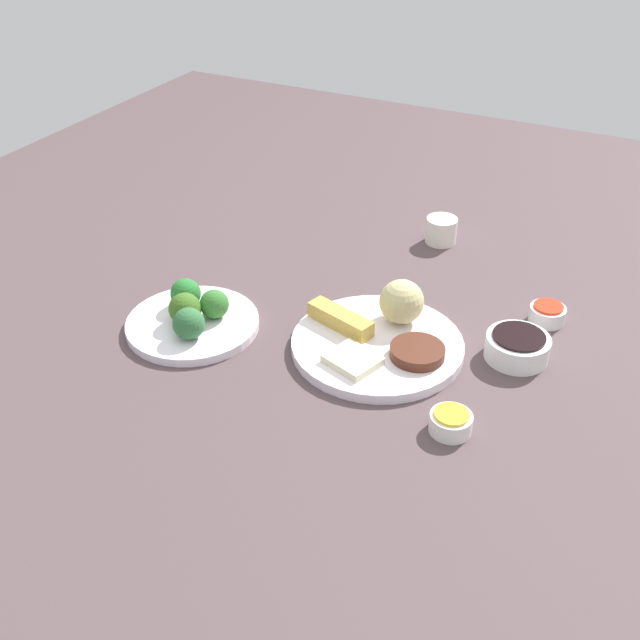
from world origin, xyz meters
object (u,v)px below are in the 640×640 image
Objects in this scene: main_plate at (377,345)px; sauce_ramekin_sweet_and_sour at (547,314)px; soy_sauce_bowl at (517,347)px; broccoli_plate at (193,324)px; sauce_ramekin_hot_mustard at (451,423)px; teacup at (441,230)px.

main_plate is 4.59× the size of sauce_ramekin_sweet_and_sour.
main_plate is 2.74× the size of soy_sauce_bowl.
broccoli_plate is (-0.29, -0.08, -0.00)m from main_plate.
broccoli_plate is at bearing -164.92° from main_plate.
sauce_ramekin_sweet_and_sour is 0.33m from sauce_ramekin_hot_mustard.
teacup is at bearing 143.16° from sauce_ramekin_sweet_and_sour.
broccoli_plate is 3.68× the size of sauce_ramekin_hot_mustard.
sauce_ramekin_sweet_and_sour reaches higher than broccoli_plate.
soy_sauce_bowl is 1.67× the size of sauce_ramekin_hot_mustard.
soy_sauce_bowl is at bearing -53.22° from teacup.
teacup reaches higher than main_plate.
main_plate is 0.29m from sauce_ramekin_sweet_and_sour.
main_plate is at bearing -137.89° from sauce_ramekin_sweet_and_sour.
teacup is at bearing 60.41° from broccoli_plate.
main_plate is 0.21m from soy_sauce_bowl.
soy_sauce_bowl reaches higher than sauce_ramekin_sweet_and_sour.
sauce_ramekin_hot_mustard is (0.16, -0.13, 0.01)m from main_plate.
teacup is (-0.19, 0.51, 0.01)m from sauce_ramekin_hot_mustard.
soy_sauce_bowl is (0.20, 0.08, 0.01)m from main_plate.
teacup reaches higher than sauce_ramekin_hot_mustard.
main_plate is 4.49× the size of teacup.
sauce_ramekin_sweet_and_sour is at bearing -36.84° from teacup.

